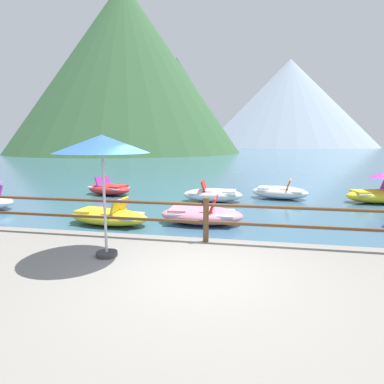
% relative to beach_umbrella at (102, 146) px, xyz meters
% --- Properties ---
extents(ground_plane, '(200.00, 200.00, 0.00)m').
position_rel_beach_umbrella_xyz_m(ground_plane, '(1.70, 39.65, -2.45)').
color(ground_plane, '#38607A').
extents(promenade_dock, '(28.00, 8.00, 0.40)m').
position_rel_beach_umbrella_xyz_m(promenade_dock, '(1.70, -2.55, -2.25)').
color(promenade_dock, gray).
rests_on(promenade_dock, ground).
extents(dock_railing, '(23.92, 0.12, 0.95)m').
position_rel_beach_umbrella_xyz_m(dock_railing, '(1.70, 1.20, -1.46)').
color(dock_railing, brown).
rests_on(dock_railing, promenade_dock).
extents(beach_umbrella, '(1.70, 1.70, 2.24)m').
position_rel_beach_umbrella_xyz_m(beach_umbrella, '(0.00, 0.00, 0.00)').
color(beach_umbrella, '#B2B2B7').
rests_on(beach_umbrella, promenade_dock).
extents(pedal_boat_1, '(2.78, 1.66, 1.26)m').
position_rel_beach_umbrella_xyz_m(pedal_boat_1, '(7.75, 8.80, -2.04)').
color(pedal_boat_1, yellow).
rests_on(pedal_boat_1, ground).
extents(pedal_boat_2, '(2.55, 1.34, 0.86)m').
position_rel_beach_umbrella_xyz_m(pedal_boat_2, '(1.13, 4.18, -2.17)').
color(pedal_boat_2, pink).
rests_on(pedal_boat_2, ground).
extents(pedal_boat_3, '(2.51, 1.79, 0.86)m').
position_rel_beach_umbrella_xyz_m(pedal_boat_3, '(-4.02, 8.64, -2.17)').
color(pedal_boat_3, red).
rests_on(pedal_boat_3, ground).
extents(pedal_boat_5, '(2.56, 1.55, 0.88)m').
position_rel_beach_umbrella_xyz_m(pedal_boat_5, '(3.84, 9.03, -2.15)').
color(pedal_boat_5, white).
rests_on(pedal_boat_5, ground).
extents(pedal_boat_6, '(2.66, 1.41, 0.82)m').
position_rel_beach_umbrella_xyz_m(pedal_boat_6, '(-1.64, 3.55, -2.19)').
color(pedal_boat_6, yellow).
rests_on(pedal_boat_6, ground).
extents(pedal_boat_7, '(2.52, 1.22, 0.88)m').
position_rel_beach_umbrella_xyz_m(pedal_boat_7, '(1.04, 7.81, -2.15)').
color(pedal_boat_7, white).
rests_on(pedal_boat_7, ground).
extents(cliff_headland, '(47.72, 47.72, 34.08)m').
position_rel_beach_umbrella_xyz_m(cliff_headland, '(-22.39, 61.27, 13.55)').
color(cliff_headland, '#386038').
rests_on(cliff_headland, ground).
extents(distant_peak, '(65.19, 65.19, 33.17)m').
position_rel_beach_umbrella_xyz_m(distant_peak, '(15.72, 127.30, 14.14)').
color(distant_peak, '#93A3B7').
rests_on(distant_peak, ground).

